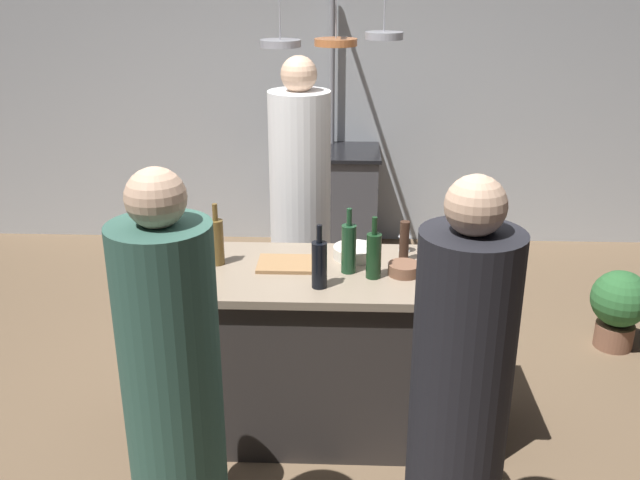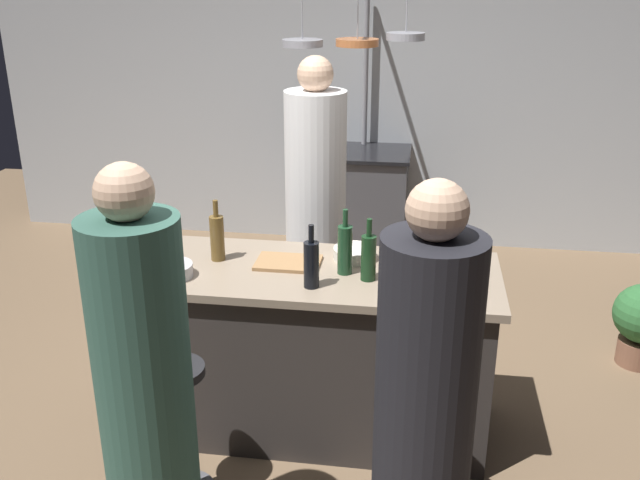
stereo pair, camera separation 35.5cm
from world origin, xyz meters
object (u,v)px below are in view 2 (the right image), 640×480
at_px(wine_glass_near_left_guest, 420,278).
at_px(mixing_bowl_steel, 170,270).
at_px(chef, 316,212).
at_px(cutting_board, 288,263).
at_px(wine_bottle_amber, 217,237).
at_px(mixing_bowl_ceramic, 355,253).
at_px(pepper_mill, 404,245).
at_px(wine_bottle_red, 369,257).
at_px(stove_range, 360,203).
at_px(wine_bottle_green, 345,249).
at_px(bar_stool_right, 425,449).
at_px(wine_bottle_rose, 459,255).
at_px(guest_left, 146,398).
at_px(wine_glass_near_right_guest, 408,236).
at_px(wine_bottle_dark, 311,263).
at_px(mixing_bowl_wooden, 400,273).
at_px(guest_right, 424,425).
at_px(bar_stool_left, 180,426).
at_px(wine_glass_by_chef, 166,237).

xyz_separation_m(wine_glass_near_left_guest, mixing_bowl_steel, (-1.18, 0.08, -0.07)).
bearing_deg(chef, cutting_board, -89.20).
distance_m(chef, wine_bottle_amber, 1.06).
bearing_deg(mixing_bowl_steel, mixing_bowl_ceramic, 22.06).
height_order(chef, cutting_board, chef).
bearing_deg(pepper_mill, cutting_board, -171.46).
relative_size(cutting_board, pepper_mill, 1.52).
distance_m(pepper_mill, wine_bottle_red, 0.26).
relative_size(stove_range, mixing_bowl_steel, 4.10).
bearing_deg(wine_bottle_green, bar_stool_right, -55.19).
relative_size(wine_bottle_rose, wine_bottle_green, 1.00).
height_order(guest_left, wine_glass_near_right_guest, guest_left).
distance_m(stove_range, pepper_mill, 2.42).
height_order(wine_bottle_rose, wine_bottle_dark, wine_bottle_rose).
xyz_separation_m(chef, wine_bottle_dark, (0.17, -1.24, 0.18)).
distance_m(wine_bottle_green, mixing_bowl_wooden, 0.29).
distance_m(pepper_mill, mixing_bowl_wooden, 0.19).
distance_m(wine_bottle_amber, mixing_bowl_ceramic, 0.70).
distance_m(guest_left, wine_glass_near_right_guest, 1.59).
bearing_deg(mixing_bowl_steel, wine_bottle_rose, 6.88).
xyz_separation_m(pepper_mill, wine_bottle_dark, (-0.41, -0.33, 0.01)).
xyz_separation_m(chef, guest_right, (0.70, -2.06, -0.06)).
relative_size(guest_right, wine_glass_near_left_guest, 11.51).
relative_size(bar_stool_right, mixing_bowl_ceramic, 3.16).
height_order(stove_range, chef, chef).
distance_m(bar_stool_right, guest_right, 0.57).
distance_m(bar_stool_right, wine_bottle_amber, 1.43).
xyz_separation_m(guest_right, wine_glass_near_right_guest, (-0.11, 1.28, 0.23)).
bearing_deg(pepper_mill, guest_right, -84.10).
bearing_deg(wine_bottle_rose, wine_bottle_red, -171.92).
bearing_deg(pepper_mill, wine_glass_near_right_guest, 83.81).
bearing_deg(wine_bottle_dark, guest_right, -57.12).
bearing_deg(guest_right, stove_range, 98.88).
height_order(bar_stool_left, guest_left, guest_left).
bearing_deg(wine_bottle_red, chef, 110.66).
relative_size(wine_bottle_green, wine_glass_by_chef, 2.23).
xyz_separation_m(wine_bottle_red, wine_bottle_dark, (-0.25, -0.12, 0.00)).
relative_size(guest_left, mixing_bowl_ceramic, 7.85).
relative_size(wine_bottle_green, wine_glass_near_right_guest, 2.23).
bearing_deg(guest_right, pepper_mill, 95.90).
bearing_deg(bar_stool_right, bar_stool_left, 180.00).
relative_size(wine_bottle_rose, wine_glass_by_chef, 2.22).
bearing_deg(wine_bottle_dark, mixing_bowl_ceramic, 65.41).
bearing_deg(mixing_bowl_wooden, wine_bottle_red, -165.64).
relative_size(cutting_board, mixing_bowl_steel, 1.48).
xyz_separation_m(wine_glass_by_chef, wine_glass_near_right_guest, (1.21, 0.20, 0.00)).
xyz_separation_m(bar_stool_right, pepper_mill, (-0.14, 0.76, 0.63)).
distance_m(wine_bottle_red, mixing_bowl_ceramic, 0.27).
relative_size(wine_bottle_green, mixing_bowl_steel, 1.50).
xyz_separation_m(stove_range, mixing_bowl_steel, (-0.68, -2.63, 0.48)).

